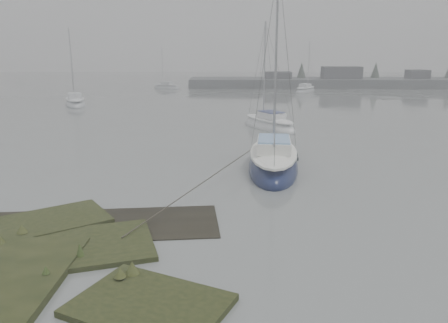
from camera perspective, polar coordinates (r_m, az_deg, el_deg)
ground at (r=40.09m, az=-2.63°, el=5.92°), size 160.00×160.00×0.00m
far_shoreline at (r=75.72m, az=19.94°, el=9.75°), size 60.00×8.00×4.15m
sailboat_main at (r=22.39m, az=6.45°, el=-0.13°), size 3.17×7.80×10.74m
sailboat_white at (r=34.02m, az=5.91°, el=4.78°), size 4.80×6.28×8.61m
sailboat_far_a at (r=50.51m, az=-18.86°, el=7.25°), size 4.25×6.53×8.78m
sailboat_far_b at (r=64.23m, az=10.60°, el=9.12°), size 4.44×5.51×7.64m
sailboat_far_c at (r=69.42m, az=-7.55°, el=9.60°), size 4.95×3.90×6.83m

